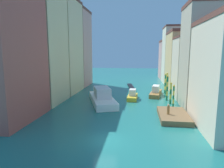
# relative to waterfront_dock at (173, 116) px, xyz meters

# --- Properties ---
(ground_plane) EXTENTS (154.00, 154.00, 0.00)m
(ground_plane) POSITION_rel_waterfront_dock_xyz_m (-8.44, 15.74, -0.36)
(ground_plane) COLOR #1E6B66
(building_left_0) EXTENTS (6.80, 10.83, 19.33)m
(building_left_0) POSITION_rel_waterfront_dock_xyz_m (-22.54, -3.88, 9.32)
(building_left_0) COLOR #B25147
(building_left_0) RESTS_ON ground
(building_left_1) EXTENTS (6.80, 9.03, 20.82)m
(building_left_1) POSITION_rel_waterfront_dock_xyz_m (-22.54, 6.32, 10.07)
(building_left_1) COLOR beige
(building_left_1) RESTS_ON ground
(building_left_2) EXTENTS (6.80, 10.50, 21.44)m
(building_left_2) POSITION_rel_waterfront_dock_xyz_m (-22.54, 16.31, 10.37)
(building_left_2) COLOR beige
(building_left_2) RESTS_ON ground
(building_left_3) EXTENTS (6.80, 9.36, 20.94)m
(building_left_3) POSITION_rel_waterfront_dock_xyz_m (-22.54, 26.42, 10.12)
(building_left_3) COLOR tan
(building_left_3) RESTS_ON ground
(building_right_1) EXTENTS (6.80, 7.57, 17.21)m
(building_right_1) POSITION_rel_waterfront_dock_xyz_m (5.65, 6.44, 8.26)
(building_right_1) COLOR #BCB299
(building_right_1) RESTS_ON ground
(building_right_2) EXTENTS (6.80, 8.24, 12.56)m
(building_right_2) POSITION_rel_waterfront_dock_xyz_m (5.65, 14.64, 5.93)
(building_right_2) COLOR beige
(building_right_2) RESTS_ON ground
(building_right_3) EXTENTS (6.80, 11.68, 14.71)m
(building_right_3) POSITION_rel_waterfront_dock_xyz_m (5.65, 24.85, 7.01)
(building_right_3) COLOR #DBB77A
(building_right_3) RESTS_ON ground
(building_right_4) EXTENTS (6.80, 9.24, 17.15)m
(building_right_4) POSITION_rel_waterfront_dock_xyz_m (5.65, 35.51, 8.23)
(building_right_4) COLOR beige
(building_right_4) RESTS_ON ground
(building_right_5) EXTENTS (6.80, 10.40, 13.62)m
(building_right_5) POSITION_rel_waterfront_dock_xyz_m (5.65, 45.65, 6.47)
(building_right_5) COLOR tan
(building_right_5) RESTS_ON ground
(waterfront_dock) EXTENTS (4.04, 7.17, 0.72)m
(waterfront_dock) POSITION_rel_waterfront_dock_xyz_m (0.00, 0.00, 0.00)
(waterfront_dock) COLOR brown
(waterfront_dock) RESTS_ON ground
(person_on_dock) EXTENTS (0.36, 0.36, 1.48)m
(person_on_dock) POSITION_rel_waterfront_dock_xyz_m (-0.81, -0.59, 1.04)
(person_on_dock) COLOR olive
(person_on_dock) RESTS_ON waterfront_dock
(mooring_pole_0) EXTENTS (0.32, 0.32, 3.92)m
(mooring_pole_0) POSITION_rel_waterfront_dock_xyz_m (0.86, 5.59, 1.65)
(mooring_pole_0) COLOR #197247
(mooring_pole_0) RESTS_ON ground
(mooring_pole_1) EXTENTS (0.39, 0.39, 4.00)m
(mooring_pole_1) POSITION_rel_waterfront_dock_xyz_m (0.76, 8.06, 1.70)
(mooring_pole_1) COLOR #197247
(mooring_pole_1) RESTS_ON ground
(mooring_pole_2) EXTENTS (0.37, 0.37, 4.96)m
(mooring_pole_2) POSITION_rel_waterfront_dock_xyz_m (0.50, 10.81, 2.18)
(mooring_pole_2) COLOR #197247
(mooring_pole_2) RESTS_ON ground
(mooring_pole_3) EXTENTS (0.38, 0.38, 5.10)m
(mooring_pole_3) POSITION_rel_waterfront_dock_xyz_m (0.94, 14.60, 2.25)
(mooring_pole_3) COLOR #197247
(mooring_pole_3) RESTS_ON ground
(mooring_pole_4) EXTENTS (0.38, 0.38, 4.58)m
(mooring_pole_4) POSITION_rel_waterfront_dock_xyz_m (0.97, 17.57, 1.99)
(mooring_pole_4) COLOR #197247
(mooring_pole_4) RESTS_ON ground
(vaporetto_white) EXTENTS (7.34, 12.19, 2.93)m
(vaporetto_white) POSITION_rel_waterfront_dock_xyz_m (-11.68, 7.09, 0.68)
(vaporetto_white) COLOR white
(vaporetto_white) RESTS_ON ground
(gondola_black) EXTENTS (2.68, 10.07, 0.42)m
(gondola_black) POSITION_rel_waterfront_dock_xyz_m (-6.99, 23.91, -0.15)
(gondola_black) COLOR black
(gondola_black) RESTS_ON ground
(motorboat_0) EXTENTS (3.35, 7.61, 2.23)m
(motorboat_0) POSITION_rel_waterfront_dock_xyz_m (-1.29, 15.13, 0.41)
(motorboat_0) COLOR olive
(motorboat_0) RESTS_ON ground
(motorboat_1) EXTENTS (2.02, 5.38, 2.02)m
(motorboat_1) POSITION_rel_waterfront_dock_xyz_m (-6.21, 11.00, 0.34)
(motorboat_1) COLOR gold
(motorboat_1) RESTS_ON ground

